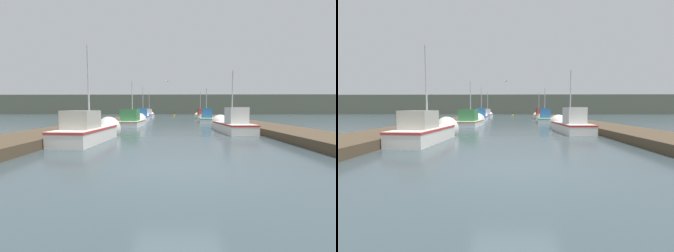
% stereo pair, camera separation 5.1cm
% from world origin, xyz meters
% --- Properties ---
extents(ground_plane, '(200.00, 200.00, 0.00)m').
position_xyz_m(ground_plane, '(0.00, 0.00, 0.00)').
color(ground_plane, '#38474C').
extents(dock_left, '(2.93, 40.00, 0.39)m').
position_xyz_m(dock_left, '(-6.49, 16.00, 0.19)').
color(dock_left, '#4C3D2B').
rests_on(dock_left, ground_plane).
extents(dock_right, '(2.93, 40.00, 0.39)m').
position_xyz_m(dock_right, '(6.49, 16.00, 0.19)').
color(dock_right, '#4C3D2B').
rests_on(dock_right, ground_plane).
extents(distant_shore_ridge, '(120.00, 16.00, 5.42)m').
position_xyz_m(distant_shore_ridge, '(0.00, 64.08, 2.71)').
color(distant_shore_ridge, '#565B4C').
rests_on(distant_shore_ridge, ground_plane).
extents(fishing_boat_0, '(1.80, 5.15, 4.88)m').
position_xyz_m(fishing_boat_0, '(-4.07, 5.09, 0.48)').
color(fishing_boat_0, silver).
rests_on(fishing_boat_0, ground_plane).
extents(fishing_boat_1, '(1.83, 5.51, 4.48)m').
position_xyz_m(fishing_boat_1, '(3.79, 9.57, 0.47)').
color(fishing_boat_1, silver).
rests_on(fishing_boat_1, ground_plane).
extents(fishing_boat_2, '(2.04, 5.00, 4.55)m').
position_xyz_m(fishing_boat_2, '(-3.68, 14.54, 0.44)').
color(fishing_boat_2, silver).
rests_on(fishing_boat_2, ground_plane).
extents(fishing_boat_3, '(2.15, 6.24, 4.36)m').
position_xyz_m(fishing_boat_3, '(3.80, 20.54, 0.45)').
color(fishing_boat_3, silver).
rests_on(fishing_boat_3, ground_plane).
extents(fishing_boat_4, '(1.74, 5.60, 4.75)m').
position_xyz_m(fishing_boat_4, '(-3.98, 23.75, 0.49)').
color(fishing_boat_4, silver).
rests_on(fishing_boat_4, ground_plane).
extents(fishing_boat_5, '(1.45, 4.84, 4.38)m').
position_xyz_m(fishing_boat_5, '(4.13, 28.84, 0.50)').
color(fishing_boat_5, silver).
rests_on(fishing_boat_5, ground_plane).
extents(fishing_boat_6, '(1.46, 5.80, 4.79)m').
position_xyz_m(fishing_boat_6, '(-4.10, 32.79, 0.48)').
color(fishing_boat_6, silver).
rests_on(fishing_boat_6, ground_plane).
extents(mooring_piling_0, '(0.23, 0.23, 1.24)m').
position_xyz_m(mooring_piling_0, '(-4.96, 26.26, 0.63)').
color(mooring_piling_0, '#473523').
rests_on(mooring_piling_0, ground_plane).
extents(mooring_piling_1, '(0.36, 0.36, 1.04)m').
position_xyz_m(mooring_piling_1, '(5.19, 32.14, 0.53)').
color(mooring_piling_1, '#473523').
rests_on(mooring_piling_1, ground_plane).
extents(mooring_piling_2, '(0.23, 0.23, 1.12)m').
position_xyz_m(mooring_piling_2, '(-5.13, 26.13, 0.57)').
color(mooring_piling_2, '#473523').
rests_on(mooring_piling_2, ground_plane).
extents(mooring_piling_3, '(0.24, 0.24, 1.06)m').
position_xyz_m(mooring_piling_3, '(4.96, 28.29, 0.54)').
color(mooring_piling_3, '#473523').
rests_on(mooring_piling_3, ground_plane).
extents(channel_buoy, '(0.45, 0.45, 0.95)m').
position_xyz_m(channel_buoy, '(0.23, 40.74, 0.13)').
color(channel_buoy, gold).
rests_on(channel_buoy, ground_plane).
extents(seagull_lead, '(0.39, 0.53, 0.12)m').
position_xyz_m(seagull_lead, '(-0.66, 16.74, 4.26)').
color(seagull_lead, white).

